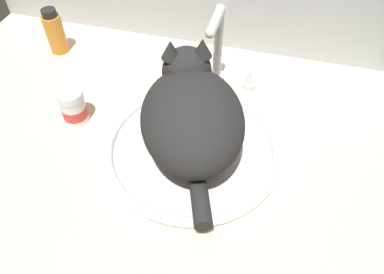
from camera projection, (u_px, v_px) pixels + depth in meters
The scene contains 6 objects.
countertop at pixel (167, 148), 76.38cm from camera, with size 122.32×73.72×3.00cm, color beige.
sink_basin at pixel (192, 147), 73.51cm from camera, with size 36.23×36.23×2.04cm.
faucet at pixel (217, 57), 81.58cm from camera, with size 19.17×12.04×20.31cm.
cat at pixel (191, 112), 68.48cm from camera, with size 27.43×34.22×17.16cm.
pill_bottle at pixel (74, 107), 77.24cm from camera, with size 5.50×5.50×7.87cm.
amber_bottle at pixel (55, 32), 92.82cm from camera, with size 4.79×4.79×11.78cm.
Camera 1 is at (17.86, -45.66, 60.35)cm, focal length 34.01 mm.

